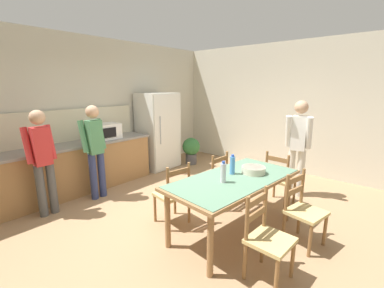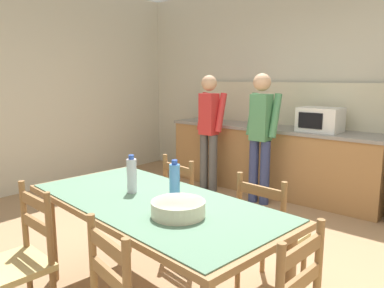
% 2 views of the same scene
% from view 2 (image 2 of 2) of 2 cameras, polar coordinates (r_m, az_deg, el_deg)
% --- Properties ---
extents(ground_plane, '(8.32, 8.32, 0.00)m').
position_cam_2_polar(ground_plane, '(3.38, 2.40, -17.77)').
color(ground_plane, '#9E7A56').
extents(wall_back, '(6.52, 0.12, 2.90)m').
position_cam_2_polar(wall_back, '(5.35, 20.53, 8.10)').
color(wall_back, beige).
rests_on(wall_back, ground).
extents(wall_left, '(0.12, 5.20, 2.90)m').
position_cam_2_polar(wall_left, '(5.61, -25.00, 7.86)').
color(wall_left, beige).
rests_on(wall_left, ground).
extents(kitchen_counter, '(3.04, 0.66, 0.91)m').
position_cam_2_polar(kitchen_counter, '(5.34, 11.78, -2.22)').
color(kitchen_counter, '#9E7042').
rests_on(kitchen_counter, ground).
extents(counter_splashback, '(3.00, 0.03, 0.60)m').
position_cam_2_polar(counter_splashback, '(5.50, 13.65, 6.02)').
color(counter_splashback, beige).
rests_on(counter_splashback, kitchen_counter).
extents(microwave, '(0.50, 0.39, 0.30)m').
position_cam_2_polar(microwave, '(4.93, 18.96, 3.55)').
color(microwave, white).
rests_on(microwave, kitchen_counter).
extents(dining_table, '(1.95, 1.08, 0.78)m').
position_cam_2_polar(dining_table, '(2.55, -5.96, -10.29)').
color(dining_table, olive).
rests_on(dining_table, ground).
extents(bottle_near_centre, '(0.07, 0.07, 0.27)m').
position_cam_2_polar(bottle_near_centre, '(2.66, -9.16, -4.72)').
color(bottle_near_centre, silver).
rests_on(bottle_near_centre, dining_table).
extents(bottle_off_centre, '(0.07, 0.07, 0.27)m').
position_cam_2_polar(bottle_off_centre, '(2.48, -2.66, -5.72)').
color(bottle_off_centre, '#4C8ED6').
rests_on(bottle_off_centre, dining_table).
extents(serving_bowl, '(0.32, 0.32, 0.09)m').
position_cam_2_polar(serving_bowl, '(2.22, -2.12, -9.63)').
color(serving_bowl, beige).
rests_on(serving_bowl, dining_table).
extents(chair_side_far_left, '(0.48, 0.46, 0.91)m').
position_cam_2_polar(chair_side_far_left, '(3.39, -0.37, -9.54)').
color(chair_side_far_left, olive).
rests_on(chair_side_far_left, ground).
extents(chair_side_far_right, '(0.44, 0.42, 0.91)m').
position_cam_2_polar(chair_side_far_right, '(2.88, 11.67, -13.45)').
color(chair_side_far_right, olive).
rests_on(chair_side_far_right, ground).
extents(chair_side_near_left, '(0.44, 0.42, 0.91)m').
position_cam_2_polar(chair_side_near_left, '(2.68, -25.00, -16.12)').
color(chair_side_near_left, olive).
rests_on(chair_side_near_left, ground).
extents(person_at_sink, '(0.40, 0.28, 1.61)m').
position_cam_2_polar(person_at_sink, '(5.19, 2.63, 2.65)').
color(person_at_sink, '#4C4C4C').
rests_on(person_at_sink, ground).
extents(person_at_counter, '(0.41, 0.28, 1.63)m').
position_cam_2_polar(person_at_counter, '(4.72, 10.45, 1.86)').
color(person_at_counter, navy).
rests_on(person_at_counter, ground).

